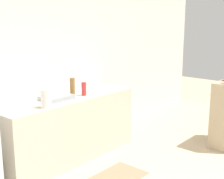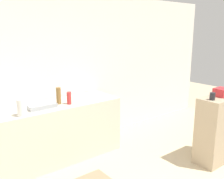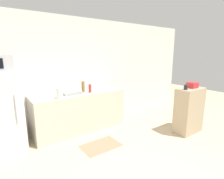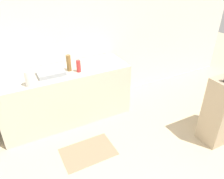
% 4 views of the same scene
% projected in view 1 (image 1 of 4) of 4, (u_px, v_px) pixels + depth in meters
% --- Properties ---
extents(wall_back, '(8.00, 0.06, 2.60)m').
position_uv_depth(wall_back, '(45.00, 65.00, 4.44)').
color(wall_back, white).
rests_on(wall_back, ground_plane).
extents(counter, '(2.09, 0.70, 0.89)m').
position_uv_depth(counter, '(67.00, 127.00, 4.41)').
color(counter, beige).
rests_on(counter, ground_plane).
extents(sink_basin, '(0.40, 0.30, 0.06)m').
position_uv_depth(sink_basin, '(56.00, 97.00, 4.13)').
color(sink_basin, '#9EA3A8').
rests_on(sink_basin, counter).
extents(bottle_tall, '(0.07, 0.07, 0.25)m').
position_uv_depth(bottle_tall, '(72.00, 87.00, 4.33)').
color(bottle_tall, olive).
rests_on(bottle_tall, counter).
extents(bottle_short, '(0.07, 0.07, 0.19)m').
position_uv_depth(bottle_short, '(84.00, 89.00, 4.35)').
color(bottle_short, red).
rests_on(bottle_short, counter).
extents(paper_towel_roll, '(0.12, 0.12, 0.22)m').
position_uv_depth(paper_towel_roll, '(46.00, 99.00, 3.73)').
color(paper_towel_roll, white).
rests_on(paper_towel_roll, counter).
extents(kitchen_rug, '(0.75, 0.50, 0.01)m').
position_uv_depth(kitchen_rug, '(116.00, 177.00, 3.90)').
color(kitchen_rug, '#937A5B').
rests_on(kitchen_rug, ground_plane).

